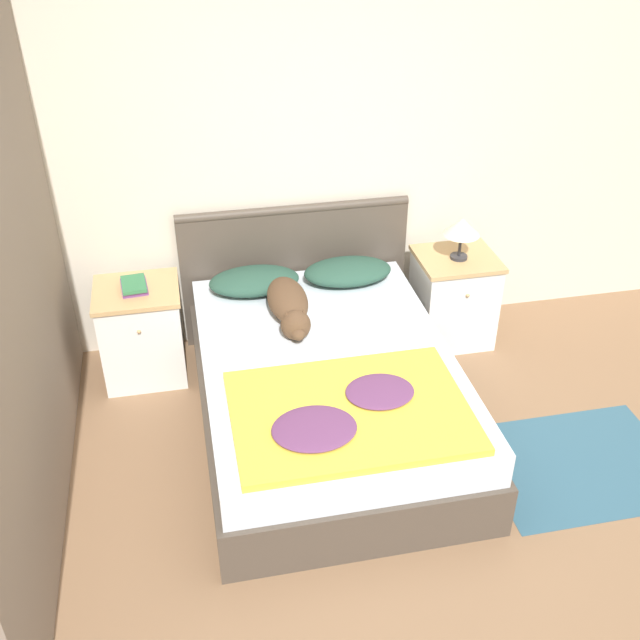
# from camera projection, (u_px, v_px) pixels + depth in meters

# --- Properties ---
(ground_plane) EXTENTS (16.00, 16.00, 0.00)m
(ground_plane) POSITION_uv_depth(u_px,v_px,m) (370.00, 570.00, 3.49)
(ground_plane) COLOR #896647
(wall_back) EXTENTS (9.00, 0.06, 2.55)m
(wall_back) POSITION_uv_depth(u_px,v_px,m) (288.00, 151.00, 4.56)
(wall_back) COLOR beige
(wall_back) RESTS_ON ground_plane
(wall_side_left) EXTENTS (0.06, 3.10, 2.55)m
(wall_side_left) POSITION_uv_depth(u_px,v_px,m) (15.00, 254.00, 3.42)
(wall_side_left) COLOR gray
(wall_side_left) RESTS_ON ground_plane
(bed) EXTENTS (1.41, 1.98, 0.50)m
(bed) POSITION_uv_depth(u_px,v_px,m) (327.00, 392.00, 4.22)
(bed) COLOR #4C4238
(bed) RESTS_ON ground_plane
(headboard) EXTENTS (1.49, 0.06, 0.95)m
(headboard) POSITION_uv_depth(u_px,v_px,m) (295.00, 269.00, 4.92)
(headboard) COLOR #4C4238
(headboard) RESTS_ON ground_plane
(nightstand_left) EXTENTS (0.51, 0.47, 0.62)m
(nightstand_left) POSITION_uv_depth(u_px,v_px,m) (142.00, 332.00, 4.62)
(nightstand_left) COLOR white
(nightstand_left) RESTS_ON ground_plane
(nightstand_right) EXTENTS (0.51, 0.47, 0.62)m
(nightstand_right) POSITION_uv_depth(u_px,v_px,m) (453.00, 298.00, 4.97)
(nightstand_right) COLOR white
(nightstand_right) RESTS_ON ground_plane
(pillow_left) EXTENTS (0.56, 0.34, 0.13)m
(pillow_left) POSITION_uv_depth(u_px,v_px,m) (254.00, 281.00, 4.63)
(pillow_left) COLOR #284C3D
(pillow_left) RESTS_ON bed
(pillow_right) EXTENTS (0.56, 0.34, 0.13)m
(pillow_right) POSITION_uv_depth(u_px,v_px,m) (348.00, 271.00, 4.73)
(pillow_right) COLOR #284C3D
(pillow_right) RESTS_ON bed
(quilt) EXTENTS (1.16, 0.84, 0.07)m
(quilt) POSITION_uv_depth(u_px,v_px,m) (348.00, 412.00, 3.63)
(quilt) COLOR yellow
(quilt) RESTS_ON bed
(dog) EXTENTS (0.23, 0.71, 0.18)m
(dog) POSITION_uv_depth(u_px,v_px,m) (289.00, 305.00, 4.36)
(dog) COLOR brown
(dog) RESTS_ON bed
(book_stack) EXTENTS (0.17, 0.23, 0.05)m
(book_stack) POSITION_uv_depth(u_px,v_px,m) (134.00, 286.00, 4.44)
(book_stack) COLOR #703D7F
(book_stack) RESTS_ON nightstand_left
(table_lamp) EXTENTS (0.23, 0.23, 0.28)m
(table_lamp) POSITION_uv_depth(u_px,v_px,m) (462.00, 228.00, 4.67)
(table_lamp) COLOR #2D2D33
(table_lamp) RESTS_ON nightstand_right
(rug) EXTENTS (1.05, 0.82, 0.00)m
(rug) POSITION_uv_depth(u_px,v_px,m) (579.00, 464.00, 4.08)
(rug) COLOR #335B70
(rug) RESTS_ON ground_plane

